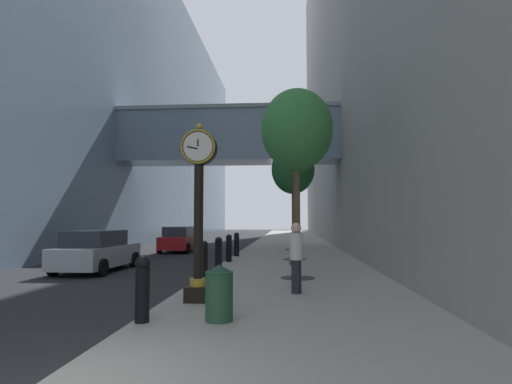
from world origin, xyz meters
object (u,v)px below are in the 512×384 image
object	(u,v)px
pedestrian_walking	(296,256)
car_red_mid	(180,240)
street_tree_mid_near	(294,154)
trash_bin	(219,292)
bollard_sixth	(237,244)
bollard_nearest	(143,287)
bollard_third	(204,259)
bollard_fifth	(229,247)
car_silver_near	(97,251)
street_tree_mid_far	(293,170)
street_tree_near	(297,131)
street_clock	(199,203)
bollard_fourth	(218,252)

from	to	relation	value
pedestrian_walking	car_red_mid	world-z (taller)	pedestrian_walking
street_tree_mid_near	trash_bin	world-z (taller)	street_tree_mid_near
bollard_sixth	car_red_mid	distance (m)	6.09
bollard_nearest	trash_bin	world-z (taller)	bollard_nearest
car_red_mid	bollard_nearest	bearing A→B (deg)	-77.52
bollard_third	bollard_fifth	world-z (taller)	same
street_tree_mid_near	car_silver_near	bearing A→B (deg)	-152.38
bollard_sixth	street_tree_mid_far	bearing A→B (deg)	58.82
bollard_third	trash_bin	world-z (taller)	bollard_third
pedestrian_walking	street_tree_mid_far	bearing A→B (deg)	89.66
street_tree_near	pedestrian_walking	distance (m)	4.80
bollard_third	car_silver_near	bearing A→B (deg)	149.14
bollard_nearest	bollard_sixth	world-z (taller)	same
street_clock	car_red_mid	world-z (taller)	street_clock
bollard_fifth	street_tree_mid_far	size ratio (longest dim) A/B	0.18
street_tree_mid_far	car_red_mid	xyz separation A→B (m)	(-7.14, -0.48, -4.41)
street_tree_mid_far	trash_bin	world-z (taller)	street_tree_mid_far
bollard_third	bollard_sixth	bearing A→B (deg)	90.00
bollard_third	bollard_nearest	bearing A→B (deg)	-90.00
bollard_third	pedestrian_walking	size ratio (longest dim) A/B	0.68
street_tree_near	pedestrian_walking	world-z (taller)	street_tree_near
bollard_sixth	trash_bin	distance (m)	14.16
street_clock	street_tree_mid_near	world-z (taller)	street_tree_mid_near
bollard_sixth	street_tree_mid_near	bearing A→B (deg)	-28.12
bollard_fifth	street_tree_mid_far	xyz separation A→B (m)	(2.98, 7.79, 4.40)
bollard_fourth	trash_bin	distance (m)	8.48
pedestrian_walking	car_red_mid	bearing A→B (deg)	114.55
bollard_fourth	pedestrian_walking	world-z (taller)	pedestrian_walking
street_tree_mid_near	car_red_mid	world-z (taller)	street_tree_mid_near
street_clock	bollard_nearest	distance (m)	2.71
trash_bin	pedestrian_walking	bearing A→B (deg)	64.49
street_tree_mid_near	street_tree_mid_far	xyz separation A→B (m)	(0.00, 6.53, 0.02)
bollard_nearest	trash_bin	bearing A→B (deg)	8.99
bollard_fourth	car_red_mid	bearing A→B (deg)	112.20
bollard_fifth	bollard_sixth	world-z (taller)	same
bollard_third	car_silver_near	distance (m)	5.65
car_silver_near	street_clock	bearing A→B (deg)	-50.25
street_tree_mid_far	car_red_mid	bearing A→B (deg)	-176.17
street_clock	bollard_sixth	world-z (taller)	street_clock
bollard_fifth	street_tree_mid_near	bearing A→B (deg)	23.03
bollard_fourth	pedestrian_walking	size ratio (longest dim) A/B	0.68
street_tree_near	car_silver_near	distance (m)	9.20
bollard_nearest	bollard_sixth	xyz separation A→B (m)	(0.00, 14.32, 0.00)
bollard_nearest	street_tree_near	xyz separation A→B (m)	(2.98, 6.20, 4.18)
bollard_sixth	pedestrian_walking	distance (m)	11.35
street_clock	trash_bin	bearing A→B (deg)	-66.64
bollard_fourth	trash_bin	bearing A→B (deg)	-80.53
street_tree_mid_near	pedestrian_walking	xyz separation A→B (m)	(-0.09, -9.37, -4.06)
trash_bin	car_red_mid	world-z (taller)	car_red_mid
bollard_nearest	street_tree_mid_far	size ratio (longest dim) A/B	0.18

